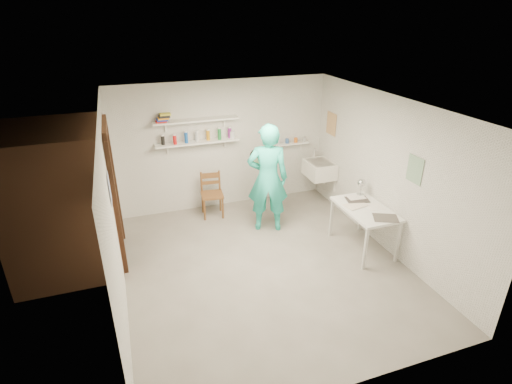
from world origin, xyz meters
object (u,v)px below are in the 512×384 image
object	(u,v)px
wall_clock	(260,157)
desk_lamp	(362,183)
man	(268,179)
work_table	(363,228)
wooden_chair	(212,195)
belfast_sink	(319,169)

from	to	relation	value
wall_clock	desk_lamp	xyz separation A→B (m)	(1.45, -0.88, -0.31)
wall_clock	desk_lamp	world-z (taller)	wall_clock
man	desk_lamp	distance (m)	1.54
man	work_table	xyz separation A→B (m)	(1.20, -1.10, -0.58)
man	work_table	size ratio (longest dim) A/B	1.74
wall_clock	work_table	bearing A→B (deg)	-27.20
wooden_chair	belfast_sink	bearing A→B (deg)	2.31
belfast_sink	man	xyz separation A→B (m)	(-1.31, -0.64, 0.24)
belfast_sink	wooden_chair	size ratio (longest dim) A/B	0.71
belfast_sink	man	size ratio (longest dim) A/B	0.32
wooden_chair	man	bearing A→B (deg)	-38.44
belfast_sink	wooden_chair	distance (m)	2.12
belfast_sink	man	distance (m)	1.48
desk_lamp	wooden_chair	bearing A→B (deg)	146.31
man	wall_clock	distance (m)	0.38
man	desk_lamp	size ratio (longest dim) A/B	13.89
belfast_sink	work_table	distance (m)	1.78
man	wooden_chair	bearing A→B (deg)	-25.83
man	wall_clock	size ratio (longest dim) A/B	5.56
belfast_sink	wall_clock	distance (m)	1.55
man	wooden_chair	xyz separation A→B (m)	(-0.79, 0.77, -0.52)
desk_lamp	work_table	bearing A→B (deg)	-112.42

